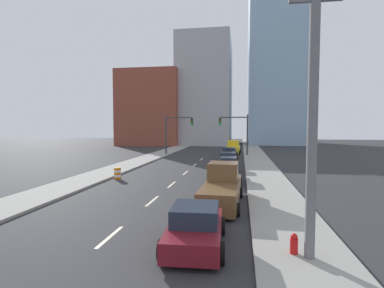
# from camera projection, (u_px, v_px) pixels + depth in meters

# --- Properties ---
(sidewalk_left) EXTENTS (3.28, 95.30, 0.15)m
(sidewalk_left) POSITION_uv_depth(u_px,v_px,m) (168.00, 151.00, 51.47)
(sidewalk_left) COLOR gray
(sidewalk_left) RESTS_ON ground
(sidewalk_right) EXTENTS (3.28, 95.30, 0.15)m
(sidewalk_right) POSITION_uv_depth(u_px,v_px,m) (254.00, 152.00, 49.15)
(sidewalk_right) COLOR gray
(sidewalk_right) RESTS_ON ground
(lane_stripe_at_9m) EXTENTS (0.16, 2.40, 0.01)m
(lane_stripe_at_9m) POSITION_uv_depth(u_px,v_px,m) (110.00, 237.00, 11.90)
(lane_stripe_at_9m) COLOR beige
(lane_stripe_at_9m) RESTS_ON ground
(lane_stripe_at_14m) EXTENTS (0.16, 2.40, 0.01)m
(lane_stripe_at_14m) POSITION_uv_depth(u_px,v_px,m) (152.00, 201.00, 17.56)
(lane_stripe_at_14m) COLOR beige
(lane_stripe_at_14m) RESTS_ON ground
(lane_stripe_at_19m) EXTENTS (0.16, 2.40, 0.01)m
(lane_stripe_at_19m) POSITION_uv_depth(u_px,v_px,m) (172.00, 184.00, 22.50)
(lane_stripe_at_19m) COLOR beige
(lane_stripe_at_19m) RESTS_ON ground
(lane_stripe_at_25m) EXTENTS (0.16, 2.40, 0.01)m
(lane_stripe_at_25m) POSITION_uv_depth(u_px,v_px,m) (185.00, 173.00, 28.12)
(lane_stripe_at_25m) COLOR beige
(lane_stripe_at_25m) RESTS_ON ground
(lane_stripe_at_31m) EXTENTS (0.16, 2.40, 0.01)m
(lane_stripe_at_31m) POSITION_uv_depth(u_px,v_px,m) (195.00, 165.00, 33.73)
(lane_stripe_at_31m) COLOR beige
(lane_stripe_at_31m) RESTS_ON ground
(lane_stripe_at_37m) EXTENTS (0.16, 2.40, 0.01)m
(lane_stripe_at_37m) POSITION_uv_depth(u_px,v_px,m) (202.00, 159.00, 39.63)
(lane_stripe_at_37m) COLOR beige
(lane_stripe_at_37m) RESTS_ON ground
(building_brick_left) EXTENTS (14.00, 16.00, 16.91)m
(building_brick_left) POSITION_uv_depth(u_px,v_px,m) (155.00, 109.00, 71.94)
(building_brick_left) COLOR brown
(building_brick_left) RESTS_ON ground
(building_office_center) EXTENTS (12.00, 20.00, 25.12)m
(building_office_center) POSITION_uv_depth(u_px,v_px,m) (206.00, 93.00, 73.69)
(building_office_center) COLOR #A8A8AD
(building_office_center) RESTS_ON ground
(building_glass_right) EXTENTS (13.00, 20.00, 41.54)m
(building_glass_right) POSITION_uv_depth(u_px,v_px,m) (275.00, 60.00, 74.44)
(building_glass_right) COLOR #8CADC6
(building_glass_right) RESTS_ON ground
(traffic_signal_left) EXTENTS (4.30, 0.35, 6.07)m
(traffic_signal_left) POSITION_uv_depth(u_px,v_px,m) (174.00, 129.00, 45.40)
(traffic_signal_left) COLOR #38383D
(traffic_signal_left) RESTS_ON ground
(traffic_signal_right) EXTENTS (4.30, 0.35, 6.07)m
(traffic_signal_right) POSITION_uv_depth(u_px,v_px,m) (239.00, 129.00, 43.83)
(traffic_signal_right) COLOR #38383D
(traffic_signal_right) RESTS_ON ground
(utility_pole_right_near) EXTENTS (1.60, 0.32, 9.10)m
(utility_pole_right_near) POSITION_uv_depth(u_px,v_px,m) (313.00, 118.00, 9.42)
(utility_pole_right_near) COLOR slate
(utility_pole_right_near) RESTS_ON ground
(traffic_barrel) EXTENTS (0.56, 0.56, 0.95)m
(traffic_barrel) POSITION_uv_depth(u_px,v_px,m) (117.00, 173.00, 24.78)
(traffic_barrel) COLOR orange
(traffic_barrel) RESTS_ON ground
(fire_hydrant) EXTENTS (0.26, 0.26, 0.84)m
(fire_hydrant) POSITION_uv_depth(u_px,v_px,m) (294.00, 246.00, 9.98)
(fire_hydrant) COLOR red
(fire_hydrant) RESTS_ON ground
(sedan_maroon) EXTENTS (2.32, 4.29, 1.52)m
(sedan_maroon) POSITION_uv_depth(u_px,v_px,m) (195.00, 228.00, 10.93)
(sedan_maroon) COLOR maroon
(sedan_maroon) RESTS_ON ground
(pickup_truck_brown) EXTENTS (2.35, 6.25, 2.27)m
(pickup_truck_brown) POSITION_uv_depth(u_px,v_px,m) (222.00, 188.00, 16.83)
(pickup_truck_brown) COLOR brown
(pickup_truck_brown) RESTS_ON ground
(sedan_black) EXTENTS (2.38, 4.77, 1.41)m
(sedan_black) POSITION_uv_depth(u_px,v_px,m) (227.00, 173.00, 23.63)
(sedan_black) COLOR black
(sedan_black) RESTS_ON ground
(sedan_orange) EXTENTS (2.04, 4.35, 1.38)m
(sedan_orange) POSITION_uv_depth(u_px,v_px,m) (228.00, 165.00, 29.00)
(sedan_orange) COLOR orange
(sedan_orange) RESTS_ON ground
(sedan_tan) EXTENTS (2.13, 4.61, 1.38)m
(sedan_tan) POSITION_uv_depth(u_px,v_px,m) (228.00, 159.00, 34.28)
(sedan_tan) COLOR tan
(sedan_tan) RESTS_ON ground
(sedan_navy) EXTENTS (2.21, 4.80, 1.45)m
(sedan_navy) POSITION_uv_depth(u_px,v_px,m) (229.00, 153.00, 40.80)
(sedan_navy) COLOR #141E47
(sedan_navy) RESTS_ON ground
(pickup_truck_yellow) EXTENTS (2.44, 5.94, 2.10)m
(pickup_truck_yellow) POSITION_uv_depth(u_px,v_px,m) (233.00, 148.00, 47.66)
(pickup_truck_yellow) COLOR gold
(pickup_truck_yellow) RESTS_ON ground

